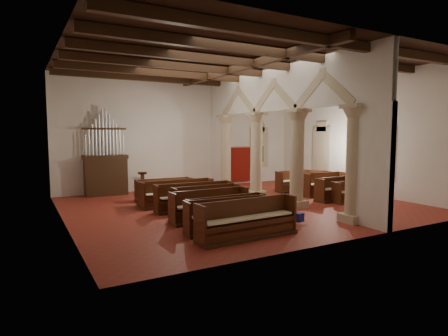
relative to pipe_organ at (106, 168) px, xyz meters
The scene contains 34 objects.
floor 7.24m from the pipe_organ, 50.71° to the right, with size 14.00×14.00×0.00m, color maroon.
ceiling 8.48m from the pipe_organ, 50.71° to the right, with size 14.00×14.00×0.00m, color black.
wall_back 4.81m from the pipe_organ, ahead, with size 14.00×0.02×6.00m, color silver.
wall_front 12.46m from the pipe_organ, 68.63° to the right, with size 14.00×0.02×6.00m, color silver.
wall_left 6.26m from the pipe_organ, 114.44° to the right, with size 0.02×12.00×6.00m, color silver.
wall_right 12.85m from the pipe_organ, 25.56° to the right, with size 0.02×12.00×6.00m, color silver.
ceiling_beams 8.38m from the pipe_organ, 50.71° to the right, with size 13.80×11.80×0.30m, color #341E10, non-canonical shape.
arcade 8.65m from the pipe_organ, 41.12° to the right, with size 0.90×11.90×6.00m.
window_right_a 13.47m from the pipe_organ, 31.37° to the right, with size 0.03×1.00×2.20m, color #317053.
window_right_b 11.89m from the pipe_organ, 14.65° to the right, with size 0.03×1.00×2.20m, color #317053.
window_back 9.55m from the pipe_organ, ahead, with size 1.00×0.03×2.20m, color #317053.
pipe_organ is the anchor object (origin of this frame).
lectern 2.07m from the pipe_organ, ahead, with size 0.53×0.55×1.10m.
dossal_curtain 8.01m from the pipe_organ, ahead, with size 1.80×0.07×2.17m.
processional_banner 8.30m from the pipe_organ, 10.71° to the right, with size 0.58×0.74×2.54m.
hymnal_box_a 10.41m from the pipe_organ, 64.45° to the right, with size 0.29×0.24×0.29m, color navy.
hymnal_box_b 8.87m from the pipe_organ, 66.68° to the right, with size 0.35×0.29×0.35m, color #16319B.
hymnal_box_c 7.37m from the pipe_organ, 52.68° to the right, with size 0.33×0.27×0.33m, color navy.
tube_heater_a 9.58m from the pipe_organ, 76.90° to the right, with size 0.10×0.10×0.99m, color white.
tube_heater_b 9.71m from the pipe_organ, 81.53° to the right, with size 0.11×0.11×1.05m, color white.
nave_pew_0 10.12m from the pipe_organ, 78.18° to the right, with size 3.28×0.90×1.15m.
nave_pew_1 9.20m from the pipe_organ, 77.93° to the right, with size 2.82×0.88×1.05m.
nave_pew_2 8.65m from the pipe_organ, 74.79° to the right, with size 2.89×0.79×1.00m.
nave_pew_3 7.72m from the pipe_organ, 74.28° to the right, with size 2.91×0.80×1.11m.
nave_pew_4 6.75m from the pipe_organ, 67.76° to the right, with size 2.71×0.71×1.06m.
nave_pew_5 6.05m from the pipe_organ, 67.03° to the right, with size 3.22×0.89×1.11m.
nave_pew_6 4.88m from the pipe_organ, 63.89° to the right, with size 3.15×0.76×1.10m.
nave_pew_7 4.22m from the pipe_organ, 62.53° to the right, with size 2.64×0.81×1.04m.
nave_pew_8 3.54m from the pipe_organ, 53.03° to the right, with size 2.58×0.76×1.00m.
aisle_pew_0 11.69m from the pipe_organ, 39.05° to the right, with size 1.60×0.67×0.95m.
aisle_pew_1 11.09m from the pipe_organ, 37.20° to the right, with size 1.96×0.80×1.08m.
aisle_pew_2 10.88m from the pipe_organ, 30.03° to the right, with size 2.34×0.86×1.14m.
aisle_pew_3 10.41m from the pipe_organ, 26.70° to the right, with size 2.25×0.81×1.12m.
aisle_pew_4 9.71m from the pipe_organ, 22.46° to the right, with size 2.02×0.82×1.10m.
Camera 1 is at (-8.32, -13.51, 3.12)m, focal length 30.00 mm.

